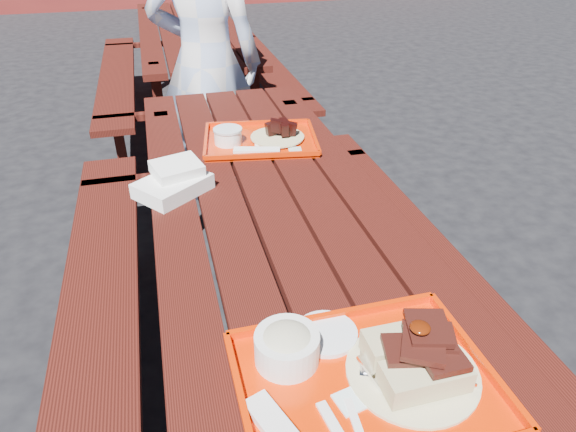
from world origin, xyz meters
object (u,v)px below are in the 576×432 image
object	(u,v)px
picnic_table_near	(276,261)
near_tray	(362,366)
far_tray	(259,138)
picnic_table_far	(192,53)
person	(206,63)

from	to	relation	value
picnic_table_near	near_tray	distance (m)	0.71
far_tray	picnic_table_near	bearing A→B (deg)	-96.23
picnic_table_near	near_tray	size ratio (longest dim) A/B	4.81
picnic_table_far	near_tray	distance (m)	3.48
person	picnic_table_near	bearing A→B (deg)	110.69
picnic_table_far	near_tray	xyz separation A→B (m)	(0.01, -3.48, 0.23)
person	picnic_table_far	bearing A→B (deg)	-71.56
picnic_table_near	far_tray	world-z (taller)	far_tray
picnic_table_far	near_tray	world-z (taller)	near_tray
picnic_table_far	near_tray	size ratio (longest dim) A/B	4.81
far_tray	picnic_table_far	bearing A→B (deg)	91.42
near_tray	far_tray	bearing A→B (deg)	87.80
picnic_table_far	person	distance (m)	1.35
near_tray	far_tray	world-z (taller)	near_tray
near_tray	person	size ratio (longest dim) A/B	0.30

